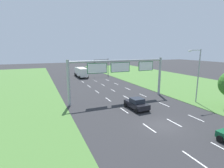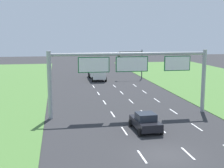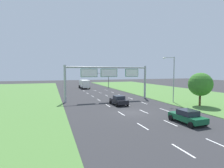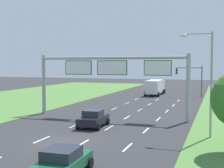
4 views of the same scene
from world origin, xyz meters
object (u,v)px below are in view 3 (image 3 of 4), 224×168
Objects in this scene: box_truck at (84,84)px; traffic_light_mast at (103,77)px; car_lead_silver at (187,116)px; street_lamp at (172,75)px; car_near_red at (119,100)px; roadside_tree_near at (200,84)px; sign_gantry at (109,76)px.

traffic_light_mast is at bearing -8.87° from box_truck.
street_lamp is at bearing 57.43° from car_lead_silver.
car_near_red is at bearing -89.50° from box_truck.
roadside_tree_near reaches higher than box_truck.
sign_gantry is at bearing 98.94° from car_lead_silver.
traffic_light_mast reaches higher than car_lead_silver.
street_lamp is (10.26, -6.48, 0.12)m from sign_gantry.
roadside_tree_near is (2.34, -4.30, -1.43)m from street_lamp.
street_lamp is at bearing -83.25° from traffic_light_mast.
car_near_red is 0.48× the size of street_lamp.
traffic_light_mast reaches higher than car_near_red.
box_truck is 0.49× the size of sign_gantry.
sign_gantry is at bearing 88.22° from car_near_red.
car_lead_silver is 18.78m from sign_gantry.
car_lead_silver is 14.06m from street_lamp.
traffic_light_mast is (6.70, -1.03, 2.26)m from box_truck.
traffic_light_mast is (6.43, 25.95, -1.10)m from sign_gantry.
box_truck is 1.00× the size of street_lamp.
roadside_tree_near is (9.17, 7.20, 2.88)m from car_lead_silver.
traffic_light_mast is (6.35, 31.41, 3.07)m from car_near_red.
car_lead_silver is 0.50× the size of box_truck.
sign_gantry is (-3.43, 17.98, 4.20)m from car_lead_silver.
roadside_tree_near is at bearing -61.48° from street_lamp.
roadside_tree_near reaches higher than car_lead_silver.
car_lead_silver is (3.35, -12.51, -0.03)m from car_near_red.
car_near_red is at bearing 157.00° from roadside_tree_near.
sign_gantry is at bearing -103.91° from traffic_light_mast.
sign_gantry is at bearing -89.54° from box_truck.
street_lamp is at bearing 118.52° from roadside_tree_near.
street_lamp is (3.84, -32.43, 1.21)m from traffic_light_mast.
car_lead_silver is at bearing -93.90° from traffic_light_mast.
car_near_red is at bearing 103.13° from car_lead_silver.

